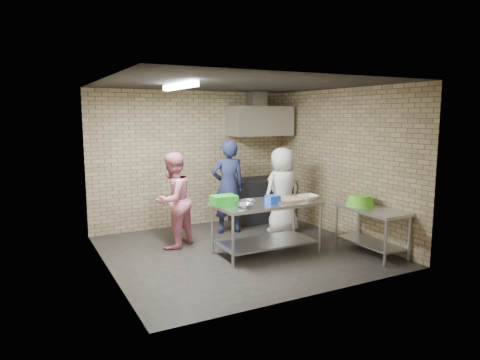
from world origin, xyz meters
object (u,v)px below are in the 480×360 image
Objects in this scene: blue_tub at (273,199)px; stove at (261,200)px; man_navy at (228,187)px; green_crate at (224,200)px; bottle_red at (257,124)px; woman_white at (282,191)px; prep_table at (266,228)px; side_counter at (371,231)px; bottle_green at (273,125)px; woman_pink at (173,200)px; green_basin at (360,200)px.

stove is at bearing 64.48° from blue_tub.
green_crate is at bearing 73.00° from man_navy.
woman_white is at bearing -98.40° from bottle_red.
prep_table is 1.33m from woman_white.
woman_white is (-0.59, 1.71, 0.44)m from side_counter.
woman_white is at bearing 45.52° from prep_table.
bottle_red is 1.20× the size of bottle_green.
blue_tub is (0.05, -0.10, 0.48)m from prep_table.
bottle_red is at bearing 49.31° from green_crate.
prep_table is 0.49m from blue_tub.
bottle_green is (0.40, 0.00, -0.01)m from bottle_red.
bottle_red reaches higher than blue_tub.
stove is (-0.45, 2.75, 0.08)m from side_counter.
bottle_red is at bearing 172.16° from woman_pink.
woman_pink is 2.12m from woman_white.
woman_pink reaches higher than green_basin.
bottle_green reaches higher than side_counter.
green_basin is 2.45m from man_navy.
man_navy is at bearing 61.51° from green_crate.
stove is at bearing 167.67° from woman_pink.
prep_table is 9.00× the size of blue_tub.
blue_tub is at bearing 162.21° from green_basin.
stove is (1.03, 1.95, 0.03)m from prep_table.
man_navy reaches higher than woman_pink.
stove is at bearing -101.77° from bottle_red.
bottle_red is at bearing 97.62° from side_counter.
man_navy is at bearing 126.14° from green_basin.
green_crate is at bearing -136.48° from bottle_green.
green_crate reaches higher than blue_tub.
woman_pink is at bearing 30.19° from man_navy.
green_crate is at bearing -133.39° from stove.
green_basin is at bearing -17.79° from blue_tub.
side_counter is 1.86m from woman_white.
stove is 0.68× the size of man_navy.
side_counter is at bearing 104.31° from woman_white.
woman_pink is at bearing -157.43° from stove.
woman_white reaches higher than side_counter.
blue_tub is at bearing 153.83° from side_counter.
prep_table reaches higher than side_counter.
blue_tub is 0.41× the size of green_basin.
bottle_red is at bearing 78.23° from stove.
blue_tub is 1.53m from man_navy.
side_counter is 1.00× the size of stove.
stove is 0.74× the size of woman_white.
bottle_green is at bearing 43.52° from green_crate.
bottle_green reaches higher than blue_tub.
bottle_red is (1.78, 2.07, 1.11)m from green_crate.
blue_tub is (-0.98, -2.05, 0.45)m from stove.
blue_tub is 0.11× the size of man_navy.
side_counter is at bearing -85.43° from green_basin.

